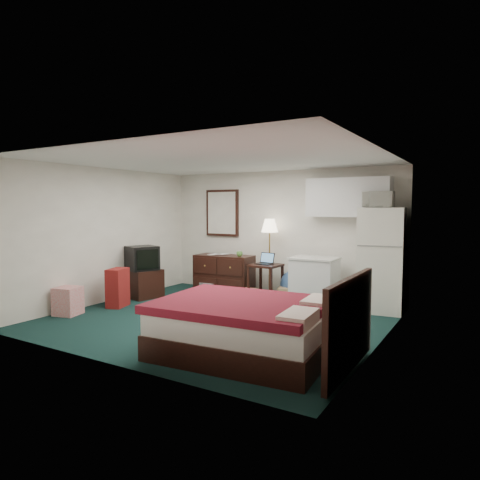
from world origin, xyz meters
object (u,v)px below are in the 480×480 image
Objects in this scene: bed at (245,328)px; desk at (266,282)px; tv_stand at (144,283)px; dresser at (224,275)px; kitchen_counter at (314,282)px; floor_lamp at (269,258)px; fridge at (381,260)px; suitcase at (118,288)px.

desk is at bearing 108.06° from bed.
bed is 3.32× the size of tv_stand.
desk is 3.08m from bed.
tv_stand is (-1.19, -1.07, -0.13)m from dresser.
desk is 0.99m from kitchen_counter.
dresser is 0.97m from desk.
floor_lamp is 2.19m from fridge.
desk is at bearing -6.27° from dresser.
suitcase is at bearing -66.24° from tv_stand.
fridge is at bearing 29.23° from tv_stand.
tv_stand is at bearing 147.07° from bed.
fridge is at bearing 6.91° from desk.
kitchen_counter is at bearing 89.42° from bed.
suitcase reaches higher than desk.
fridge reaches higher than kitchen_counter.
kitchen_counter is at bearing -5.12° from dresser.
desk is at bearing 25.17° from suitcase.
fridge is (2.10, 0.21, 0.54)m from desk.
kitchen_counter is (0.99, 0.00, 0.08)m from desk.
floor_lamp is at bearing 162.33° from kitchen_counter.
floor_lamp reaches higher than dresser.
dresser is 1.72× the size of suitcase.
kitchen_counter is (1.07, -0.32, -0.35)m from floor_lamp.
dresser is 0.76× the size of floor_lamp.
fridge reaches higher than suitcase.
floor_lamp is 3.44m from bed.
dresser is 0.66× the size of fridge.
dresser is 1.61m from tv_stand.
tv_stand is at bearing -169.71° from fridge.
desk reaches higher than bed.
tv_stand is at bearing 83.04° from suitcase.
kitchen_counter is 3.32m from tv_stand.
floor_lamp is 1.82× the size of kitchen_counter.
floor_lamp reaches higher than bed.
bed is (1.19, -2.84, -0.02)m from desk.
fridge is (1.12, 0.21, 0.46)m from kitchen_counter.
fridge is (2.19, -0.11, 0.11)m from floor_lamp.
bed is (0.20, -2.85, -0.10)m from kitchen_counter.
desk reaches higher than tv_stand.
floor_lamp is 1.17m from kitchen_counter.
bed is (-0.92, -3.06, -0.56)m from fridge.
tv_stand is (-3.35, 1.81, -0.04)m from bed.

